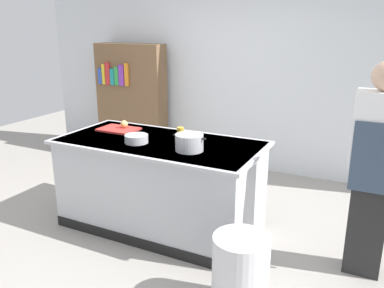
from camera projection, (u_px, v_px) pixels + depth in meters
ground_plane at (161, 226)px, 4.03m from camera, size 10.00×10.00×0.00m
back_wall at (238, 60)px, 5.40m from camera, size 6.40×0.12×3.00m
counter_island at (160, 183)px, 3.90m from camera, size 1.98×0.98×0.90m
cutting_board at (119, 129)px, 4.15m from camera, size 0.40×0.28×0.02m
onion at (124, 124)px, 4.16m from camera, size 0.08×0.08×0.08m
stock_pot at (189, 143)px, 3.47m from camera, size 0.31×0.25×0.15m
mixing_bowl at (136, 139)px, 3.71m from camera, size 0.22×0.22×0.08m
juice_cup at (180, 132)px, 3.89m from camera, size 0.07×0.07×0.10m
trash_bin at (240, 274)px, 2.77m from camera, size 0.40×0.40×0.58m
person_chef at (375, 167)px, 3.04m from camera, size 0.38×0.25×1.72m
bookshelf at (131, 101)px, 6.00m from camera, size 1.10×0.31×1.70m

